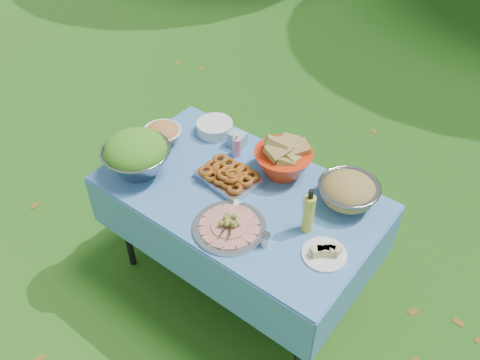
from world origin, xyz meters
name	(u,v)px	position (x,y,z in m)	size (l,w,h in m)	color
ground	(240,279)	(0.00, 0.00, 0.00)	(80.00, 80.00, 0.00)	#0D380A
picnic_table	(240,239)	(0.00, 0.00, 0.38)	(1.46, 0.86, 0.76)	#84CAFF
salad_bowl	(136,154)	(-0.53, -0.21, 0.88)	(0.37, 0.37, 0.24)	gray
pasta_bowl_white	(162,133)	(-0.61, 0.06, 0.82)	(0.22, 0.22, 0.12)	white
plate_stack	(215,127)	(-0.43, 0.31, 0.80)	(0.22, 0.22, 0.07)	white
wipes_box	(237,140)	(-0.24, 0.29, 0.81)	(0.10, 0.07, 0.09)	#7AB1C7
sanitizer_bottle	(237,145)	(-0.19, 0.22, 0.83)	(0.05, 0.05, 0.14)	pink
bread_bowl	(283,157)	(0.09, 0.26, 0.87)	(0.32, 0.32, 0.21)	red
pasta_bowl_steel	(349,191)	(0.48, 0.27, 0.84)	(0.31, 0.31, 0.16)	gray
fried_tray	(228,175)	(-0.10, 0.03, 0.80)	(0.32, 0.22, 0.07)	#BCBAC0
charcuterie_platter	(229,222)	(0.12, -0.24, 0.80)	(0.36, 0.36, 0.08)	#AFB1B7
oil_bottle	(309,210)	(0.42, -0.01, 0.89)	(0.06, 0.06, 0.26)	gold
cheese_plate	(325,251)	(0.57, -0.10, 0.79)	(0.21, 0.21, 0.06)	white
shaker	(266,240)	(0.32, -0.22, 0.80)	(0.05, 0.05, 0.07)	white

